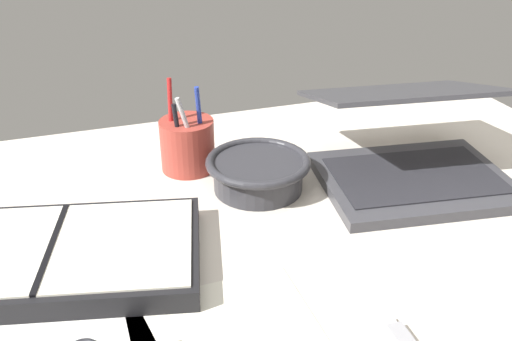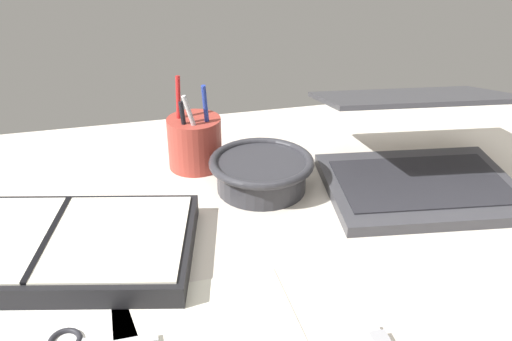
{
  "view_description": "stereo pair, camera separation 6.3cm",
  "coord_description": "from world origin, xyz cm",
  "px_view_note": "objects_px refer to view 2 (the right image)",
  "views": [
    {
      "loc": [
        -22.75,
        -63.07,
        49.91
      ],
      "look_at": [
        1.63,
        9.78,
        9.0
      ],
      "focal_mm": 40.0,
      "sensor_mm": 36.0,
      "label": 1
    },
    {
      "loc": [
        -16.71,
        -64.82,
        49.91
      ],
      "look_at": [
        1.63,
        9.78,
        9.0
      ],
      "focal_mm": 40.0,
      "sensor_mm": 36.0,
      "label": 2
    }
  ],
  "objects_px": {
    "pen_cup": "(195,142)",
    "planner": "(51,246)",
    "laptop": "(418,155)",
    "bowl": "(261,172)"
  },
  "relations": [
    {
      "from": "pen_cup",
      "to": "planner",
      "type": "relative_size",
      "value": 0.39
    },
    {
      "from": "pen_cup",
      "to": "laptop",
      "type": "bearing_deg",
      "value": -23.16
    },
    {
      "from": "bowl",
      "to": "pen_cup",
      "type": "relative_size",
      "value": 1.05
    },
    {
      "from": "laptop",
      "to": "bowl",
      "type": "xyz_separation_m",
      "value": [
        -0.26,
        0.04,
        -0.02
      ]
    },
    {
      "from": "bowl",
      "to": "planner",
      "type": "xyz_separation_m",
      "value": [
        -0.33,
        -0.11,
        -0.01
      ]
    },
    {
      "from": "planner",
      "to": "pen_cup",
      "type": "bearing_deg",
      "value": 56.67
    },
    {
      "from": "pen_cup",
      "to": "planner",
      "type": "distance_m",
      "value": 0.33
    },
    {
      "from": "planner",
      "to": "bowl",
      "type": "bearing_deg",
      "value": 32.18
    },
    {
      "from": "pen_cup",
      "to": "bowl",
      "type": "bearing_deg",
      "value": -49.06
    },
    {
      "from": "bowl",
      "to": "planner",
      "type": "relative_size",
      "value": 0.41
    }
  ]
}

